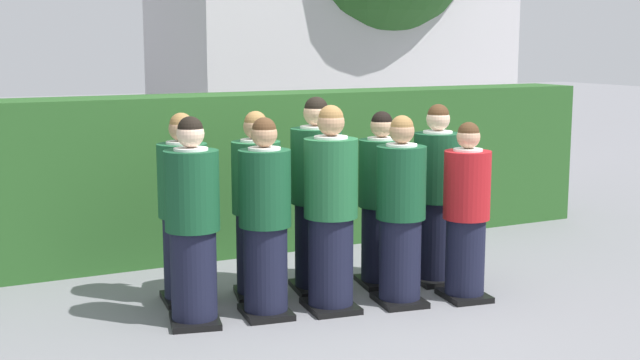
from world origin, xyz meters
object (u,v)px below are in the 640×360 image
Objects in this scene: student_front_row_0 at (193,227)px; student_rear_row_4 at (436,198)px; student_front_row_1 at (265,223)px; student_rear_row_3 at (381,203)px; student_rear_row_0 at (183,213)px; student_rear_row_2 at (316,199)px; student_front_row_3 at (401,215)px; student_in_red_blazer at (466,216)px; student_rear_row_1 at (257,210)px; student_front_row_2 at (331,214)px.

student_rear_row_4 is (2.37, 0.13, 0.00)m from student_front_row_0.
student_rear_row_3 is at bearing 15.05° from student_front_row_1.
student_rear_row_2 is (1.15, -0.20, 0.05)m from student_rear_row_0.
student_front_row_0 is 0.60m from student_rear_row_0.
student_rear_row_3 is 0.52m from student_rear_row_4.
student_front_row_1 is at bearing 169.29° from student_front_row_3.
student_rear_row_0 is at bearing 155.17° from student_in_red_blazer.
student_rear_row_4 reaches higher than student_rear_row_1.
student_front_row_2 is at bearing -36.60° from student_rear_row_0.
student_front_row_2 is 0.73m from student_rear_row_1.
student_front_row_2 reaches higher than student_rear_row_4.
student_in_red_blazer is 0.95× the size of student_rear_row_0.
student_front_row_1 is at bearing -54.61° from student_rear_row_0.
student_front_row_0 reaches higher than student_rear_row_0.
student_rear_row_2 is (-1.03, 0.81, 0.10)m from student_in_red_blazer.
student_rear_row_1 is at bearing -13.43° from student_rear_row_0.
student_front_row_1 is 0.80m from student_rear_row_0.
student_rear_row_4 reaches higher than student_rear_row_0.
student_front_row_1 is 1.00× the size of student_rear_row_1.
student_front_row_3 is at bearing -55.84° from student_rear_row_2.
student_rear_row_3 is at bearing -10.03° from student_rear_row_0.
student_front_row_0 is 1.01× the size of student_rear_row_1.
student_front_row_0 is 0.59m from student_front_row_1.
student_front_row_1 is 1.05× the size of student_in_red_blazer.
student_front_row_2 is at bearing -149.33° from student_rear_row_3.
student_rear_row_1 is (0.14, 0.51, 0.00)m from student_front_row_1.
student_rear_row_3 is at bearing 75.50° from student_front_row_3.
student_rear_row_2 is at bearing 169.76° from student_rear_row_3.
student_rear_row_1 is 0.55m from student_rear_row_2.
student_front_row_3 is (1.72, -0.28, -0.02)m from student_front_row_0.
student_rear_row_1 is (-1.57, 0.86, 0.04)m from student_in_red_blazer.
student_rear_row_4 is (0.07, 0.55, 0.06)m from student_in_red_blazer.
student_front_row_2 is 1.03× the size of student_rear_row_4.
student_front_row_2 is 1.07× the size of student_rear_row_3.
student_rear_row_1 is at bearing 174.05° from student_rear_row_2.
student_front_row_2 reaches higher than student_front_row_3.
student_in_red_blazer is at bearing -28.76° from student_rear_row_1.
student_rear_row_2 reaches higher than student_front_row_1.
student_rear_row_1 is 1.16m from student_rear_row_3.
student_front_row_2 reaches higher than student_in_red_blazer.
student_front_row_0 is 2.34m from student_in_red_blazer.
student_rear_row_1 is (0.72, 0.44, -0.01)m from student_front_row_0.
student_rear_row_1 is at bearing 123.71° from student_front_row_2.
student_front_row_3 is at bearing -28.48° from student_rear_row_0.
student_rear_row_3 is (1.75, -0.31, -0.01)m from student_rear_row_0.
student_rear_row_4 is at bearing 6.40° from student_front_row_1.
student_rear_row_1 is (-1.00, 0.73, 0.01)m from student_front_row_3.
student_rear_row_2 reaches higher than student_front_row_3.
student_front_row_1 is 1.02× the size of student_rear_row_3.
student_front_row_3 is at bearing -9.29° from student_front_row_0.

